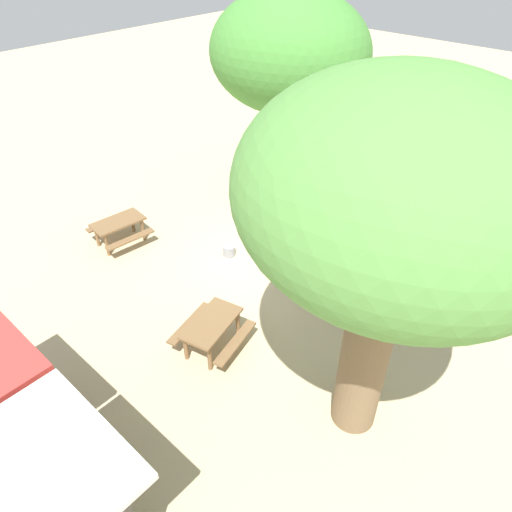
# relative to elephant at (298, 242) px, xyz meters

# --- Properties ---
(ground_plane) EXTENTS (60.00, 60.00, 0.00)m
(ground_plane) POSITION_rel_elephant_xyz_m (0.96, 0.05, -1.01)
(ground_plane) COLOR tan
(elephant) EXTENTS (2.28, 1.54, 1.58)m
(elephant) POSITION_rel_elephant_xyz_m (0.00, 0.00, 0.00)
(elephant) COLOR slate
(elephant) RESTS_ON ground_plane
(person_handler) EXTENTS (0.32, 0.51, 1.62)m
(person_handler) POSITION_rel_elephant_xyz_m (-2.47, 0.14, -0.06)
(person_handler) COLOR #3F3833
(person_handler) RESTS_ON ground_plane
(shade_tree_main) EXTENTS (4.84, 4.44, 6.80)m
(shade_tree_main) POSITION_rel_elephant_xyz_m (-3.73, 2.93, 3.95)
(shade_tree_main) COLOR brown
(shade_tree_main) RESTS_ON ground_plane
(shade_tree_secondary) EXTENTS (4.80, 4.40, 6.60)m
(shade_tree_secondary) POSITION_rel_elephant_xyz_m (2.76, -2.79, 3.80)
(shade_tree_secondary) COLOR brown
(shade_tree_secondary) RESTS_ON ground_plane
(wooden_bench) EXTENTS (1.23, 1.31, 0.88)m
(wooden_bench) POSITION_rel_elephant_xyz_m (-2.76, -3.55, -0.54)
(wooden_bench) COLOR olive
(wooden_bench) RESTS_ON ground_plane
(picnic_table_near) EXTENTS (1.78, 1.80, 0.78)m
(picnic_table_near) POSITION_rel_elephant_xyz_m (-0.29, 3.51, -0.43)
(picnic_table_near) COLOR brown
(picnic_table_near) RESTS_ON ground_plane
(picnic_table_far) EXTENTS (1.63, 1.65, 0.78)m
(picnic_table_far) POSITION_rel_elephant_xyz_m (4.83, 2.47, -0.43)
(picnic_table_far) COLOR brown
(picnic_table_far) RESTS_ON ground_plane
(feed_bucket) EXTENTS (0.36, 0.36, 0.32)m
(feed_bucket) POSITION_rel_elephant_xyz_m (1.94, 0.72, -0.85)
(feed_bucket) COLOR gray
(feed_bucket) RESTS_ON ground_plane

